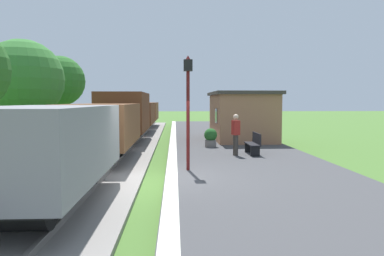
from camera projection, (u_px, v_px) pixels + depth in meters
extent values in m
plane|color=#47702D|center=(158.00, 185.00, 10.88)|extent=(160.00, 160.00, 0.00)
cube|color=#424244|center=(264.00, 180.00, 11.02)|extent=(6.00, 60.00, 0.25)
cube|color=silver|center=(172.00, 176.00, 10.88)|extent=(0.36, 60.00, 0.01)
cube|color=gray|center=(76.00, 184.00, 10.76)|extent=(3.80, 60.00, 0.12)
cube|color=slate|center=(101.00, 179.00, 10.79)|extent=(0.07, 60.00, 0.14)
cube|color=slate|center=(52.00, 180.00, 10.72)|extent=(0.07, 60.00, 0.14)
cube|color=gray|center=(42.00, 143.00, 8.00)|extent=(2.50, 5.60, 1.60)
cube|color=black|center=(43.00, 172.00, 8.05)|extent=(2.10, 5.15, 0.50)
cylinder|color=black|center=(67.00, 168.00, 9.85)|extent=(1.56, 0.84, 0.84)
cylinder|color=black|center=(6.00, 207.00, 6.28)|extent=(1.56, 0.84, 0.84)
cylinder|color=black|center=(78.00, 153.00, 10.99)|extent=(0.20, 0.30, 0.20)
cube|color=brown|center=(102.00, 124.00, 14.58)|extent=(2.50, 5.60, 1.60)
cube|color=black|center=(102.00, 140.00, 14.63)|extent=(2.10, 5.15, 0.50)
cylinder|color=black|center=(110.00, 142.00, 16.43)|extent=(1.56, 0.84, 0.84)
cylinder|color=black|center=(92.00, 153.00, 12.86)|extent=(1.56, 0.84, 0.84)
cylinder|color=black|center=(114.00, 134.00, 17.56)|extent=(0.20, 0.30, 0.20)
cylinder|color=black|center=(84.00, 150.00, 11.69)|extent=(0.20, 0.30, 0.20)
cube|color=brown|center=(125.00, 112.00, 21.13)|extent=(2.50, 5.60, 2.20)
cube|color=black|center=(125.00, 128.00, 21.20)|extent=(2.10, 5.15, 0.50)
cylinder|color=black|center=(129.00, 130.00, 23.00)|extent=(1.56, 0.84, 0.84)
cylinder|color=black|center=(120.00, 135.00, 19.43)|extent=(1.56, 0.84, 0.84)
cylinder|color=black|center=(131.00, 125.00, 24.14)|extent=(0.20, 0.30, 0.20)
cylinder|color=black|center=(117.00, 132.00, 18.26)|extent=(0.20, 0.30, 0.20)
cube|color=brown|center=(137.00, 113.00, 27.73)|extent=(2.50, 5.60, 1.60)
cube|color=black|center=(137.00, 122.00, 27.78)|extent=(2.10, 5.15, 0.50)
cylinder|color=black|center=(139.00, 124.00, 29.58)|extent=(1.56, 0.84, 0.84)
cylinder|color=black|center=(134.00, 127.00, 26.01)|extent=(1.56, 0.84, 0.84)
cylinder|color=black|center=(140.00, 120.00, 30.71)|extent=(0.20, 0.30, 0.20)
cylinder|color=black|center=(132.00, 124.00, 24.84)|extent=(0.20, 0.30, 0.20)
cube|color=brown|center=(144.00, 111.00, 34.30)|extent=(2.50, 5.60, 1.60)
cube|color=black|center=(144.00, 118.00, 34.35)|extent=(2.10, 5.15, 0.50)
cylinder|color=black|center=(145.00, 120.00, 36.15)|extent=(1.56, 0.84, 0.84)
cylinder|color=black|center=(142.00, 122.00, 32.58)|extent=(1.56, 0.84, 0.84)
cylinder|color=black|center=(146.00, 117.00, 37.29)|extent=(0.20, 0.30, 0.20)
cylinder|color=black|center=(141.00, 119.00, 31.41)|extent=(0.20, 0.30, 0.20)
cube|color=#9E6B4C|center=(241.00, 117.00, 21.40)|extent=(3.20, 5.50, 2.60)
cube|color=#3D3833|center=(242.00, 93.00, 21.30)|extent=(3.50, 5.80, 0.18)
cube|color=black|center=(216.00, 116.00, 20.22)|extent=(0.03, 0.90, 0.80)
cube|color=black|center=(252.00, 144.00, 15.42)|extent=(0.42, 1.50, 0.04)
cube|color=black|center=(257.00, 138.00, 15.41)|extent=(0.04, 1.50, 0.45)
cube|color=black|center=(255.00, 151.00, 14.84)|extent=(0.38, 0.06, 0.42)
cube|color=black|center=(249.00, 148.00, 16.04)|extent=(0.38, 0.06, 0.42)
cube|color=black|center=(220.00, 126.00, 26.14)|extent=(0.42, 1.50, 0.04)
cube|color=black|center=(223.00, 123.00, 26.13)|extent=(0.04, 1.50, 0.45)
cube|color=black|center=(221.00, 130.00, 25.56)|extent=(0.38, 0.06, 0.42)
cube|color=black|center=(219.00, 129.00, 26.75)|extent=(0.38, 0.06, 0.42)
cylinder|color=#38332D|center=(236.00, 145.00, 14.99)|extent=(0.15, 0.15, 0.86)
cylinder|color=#38332D|center=(235.00, 145.00, 15.14)|extent=(0.15, 0.15, 0.86)
cube|color=maroon|center=(236.00, 128.00, 15.01)|extent=(0.32, 0.43, 0.60)
sphere|color=beige|center=(236.00, 117.00, 14.98)|extent=(0.22, 0.22, 0.22)
cylinder|color=slate|center=(211.00, 143.00, 17.94)|extent=(0.56, 0.56, 0.34)
sphere|color=#235B23|center=(211.00, 135.00, 17.91)|extent=(0.64, 0.64, 0.64)
cylinder|color=#591414|center=(188.00, 121.00, 11.80)|extent=(0.11, 0.11, 3.20)
cube|color=black|center=(188.00, 65.00, 11.67)|extent=(0.28, 0.28, 0.36)
sphere|color=#F2E5BF|center=(188.00, 65.00, 11.67)|extent=(0.20, 0.20, 0.20)
cone|color=#591414|center=(188.00, 58.00, 11.65)|extent=(0.20, 0.20, 0.16)
cylinder|color=#4C3823|center=(25.00, 127.00, 21.10)|extent=(0.28, 0.28, 2.01)
sphere|color=#387A33|center=(23.00, 80.00, 20.90)|extent=(4.57, 4.57, 4.57)
cylinder|color=#4C3823|center=(60.00, 117.00, 27.48)|extent=(0.28, 0.28, 2.60)
sphere|color=#2D6B28|center=(60.00, 81.00, 27.28)|extent=(3.74, 3.74, 3.74)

